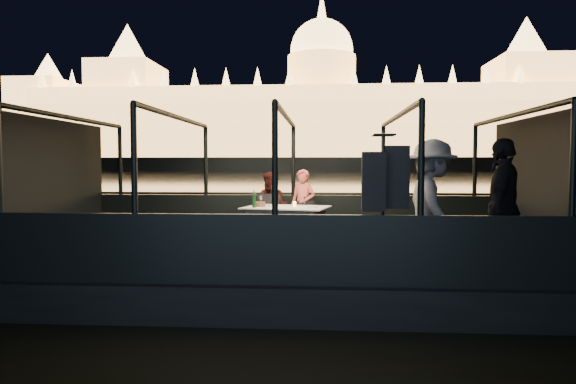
# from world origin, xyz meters

# --- Properties ---
(river_water) EXTENTS (500.00, 500.00, 0.00)m
(river_water) POSITION_xyz_m (0.00, 80.00, 0.00)
(river_water) COLOR black
(river_water) RESTS_ON ground
(boat_hull) EXTENTS (8.60, 4.40, 1.00)m
(boat_hull) POSITION_xyz_m (0.00, 0.00, 0.00)
(boat_hull) COLOR black
(boat_hull) RESTS_ON river_water
(boat_deck) EXTENTS (8.00, 4.00, 0.04)m
(boat_deck) POSITION_xyz_m (0.00, 0.00, 0.48)
(boat_deck) COLOR black
(boat_deck) RESTS_ON boat_hull
(gunwale_port) EXTENTS (8.00, 0.08, 0.90)m
(gunwale_port) POSITION_xyz_m (0.00, 2.00, 0.95)
(gunwale_port) COLOR black
(gunwale_port) RESTS_ON boat_deck
(gunwale_starboard) EXTENTS (8.00, 0.08, 0.90)m
(gunwale_starboard) POSITION_xyz_m (0.00, -2.00, 0.95)
(gunwale_starboard) COLOR black
(gunwale_starboard) RESTS_ON boat_deck
(cabin_glass_port) EXTENTS (8.00, 0.02, 1.40)m
(cabin_glass_port) POSITION_xyz_m (0.00, 2.00, 2.10)
(cabin_glass_port) COLOR #99B2B2
(cabin_glass_port) RESTS_ON gunwale_port
(cabin_glass_starboard) EXTENTS (8.00, 0.02, 1.40)m
(cabin_glass_starboard) POSITION_xyz_m (0.00, -2.00, 2.10)
(cabin_glass_starboard) COLOR #99B2B2
(cabin_glass_starboard) RESTS_ON gunwale_starboard
(cabin_roof_glass) EXTENTS (8.00, 4.00, 0.02)m
(cabin_roof_glass) POSITION_xyz_m (0.00, 0.00, 2.80)
(cabin_roof_glass) COLOR #99B2B2
(cabin_roof_glass) RESTS_ON boat_deck
(end_wall_fore) EXTENTS (0.02, 4.00, 2.30)m
(end_wall_fore) POSITION_xyz_m (-4.00, 0.00, 1.65)
(end_wall_fore) COLOR black
(end_wall_fore) RESTS_ON boat_deck
(end_wall_aft) EXTENTS (0.02, 4.00, 2.30)m
(end_wall_aft) POSITION_xyz_m (4.00, 0.00, 1.65)
(end_wall_aft) COLOR black
(end_wall_aft) RESTS_ON boat_deck
(canopy_ribs) EXTENTS (8.00, 4.00, 2.30)m
(canopy_ribs) POSITION_xyz_m (0.00, 0.00, 1.65)
(canopy_ribs) COLOR black
(canopy_ribs) RESTS_ON boat_deck
(embankment) EXTENTS (400.00, 140.00, 6.00)m
(embankment) POSITION_xyz_m (0.00, 210.00, 1.00)
(embankment) COLOR #423D33
(embankment) RESTS_ON ground
(parliament_building) EXTENTS (220.00, 32.00, 60.00)m
(parliament_building) POSITION_xyz_m (0.00, 175.00, 29.00)
(parliament_building) COLOR #F2D18C
(parliament_building) RESTS_ON embankment
(dining_table_central) EXTENTS (1.64, 1.34, 0.77)m
(dining_table_central) POSITION_xyz_m (-0.05, 0.75, 0.89)
(dining_table_central) COLOR white
(dining_table_central) RESTS_ON boat_deck
(chair_port_left) EXTENTS (0.52, 0.52, 0.94)m
(chair_port_left) POSITION_xyz_m (-0.45, 1.20, 0.95)
(chair_port_left) COLOR black
(chair_port_left) RESTS_ON boat_deck
(chair_port_right) EXTENTS (0.38, 0.38, 0.82)m
(chair_port_right) POSITION_xyz_m (0.25, 1.20, 0.95)
(chair_port_right) COLOR black
(chair_port_right) RESTS_ON boat_deck
(coat_stand) EXTENTS (0.57, 0.47, 1.96)m
(coat_stand) POSITION_xyz_m (1.38, -1.68, 1.40)
(coat_stand) COLOR black
(coat_stand) RESTS_ON boat_deck
(person_woman_coral) EXTENTS (0.61, 0.53, 1.43)m
(person_woman_coral) POSITION_xyz_m (0.21, 1.51, 1.25)
(person_woman_coral) COLOR #F66959
(person_woman_coral) RESTS_ON boat_deck
(person_man_maroon) EXTENTS (0.78, 0.68, 1.38)m
(person_man_maroon) POSITION_xyz_m (-0.40, 1.54, 1.25)
(person_man_maroon) COLOR #391310
(person_man_maroon) RESTS_ON boat_deck
(passenger_stripe) EXTENTS (0.80, 1.27, 1.87)m
(passenger_stripe) POSITION_xyz_m (2.09, -1.28, 1.35)
(passenger_stripe) COLOR white
(passenger_stripe) RESTS_ON boat_deck
(passenger_dark) EXTENTS (0.94, 1.20, 1.89)m
(passenger_dark) POSITION_xyz_m (3.05, -1.24, 1.35)
(passenger_dark) COLOR black
(passenger_dark) RESTS_ON boat_deck
(wine_bottle) EXTENTS (0.07, 0.07, 0.31)m
(wine_bottle) POSITION_xyz_m (-0.61, 0.56, 1.42)
(wine_bottle) COLOR #143919
(wine_bottle) RESTS_ON dining_table_central
(bread_basket) EXTENTS (0.25, 0.25, 0.09)m
(bread_basket) POSITION_xyz_m (-0.55, 0.79, 1.31)
(bread_basket) COLOR brown
(bread_basket) RESTS_ON dining_table_central
(amber_candle) EXTENTS (0.07, 0.07, 0.09)m
(amber_candle) POSITION_xyz_m (0.09, 0.75, 1.31)
(amber_candle) COLOR #FB853E
(amber_candle) RESTS_ON dining_table_central
(plate_near) EXTENTS (0.25, 0.25, 0.01)m
(plate_near) POSITION_xyz_m (0.41, 0.71, 1.27)
(plate_near) COLOR white
(plate_near) RESTS_ON dining_table_central
(plate_far) EXTENTS (0.35, 0.35, 0.02)m
(plate_far) POSITION_xyz_m (-0.27, 0.93, 1.27)
(plate_far) COLOR white
(plate_far) RESTS_ON dining_table_central
(wine_glass_white) EXTENTS (0.08, 0.08, 0.19)m
(wine_glass_white) POSITION_xyz_m (-0.50, 0.67, 1.36)
(wine_glass_white) COLOR white
(wine_glass_white) RESTS_ON dining_table_central
(wine_glass_red) EXTENTS (0.08, 0.08, 0.20)m
(wine_glass_red) POSITION_xyz_m (0.26, 1.03, 1.36)
(wine_glass_red) COLOR silver
(wine_glass_red) RESTS_ON dining_table_central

